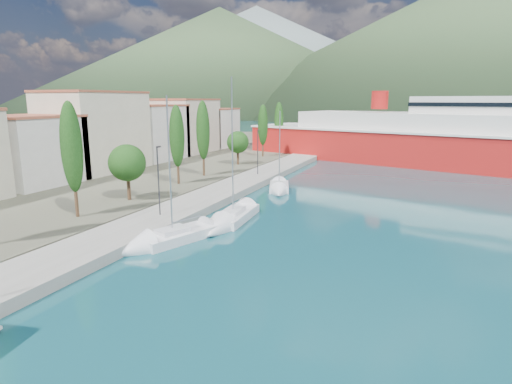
% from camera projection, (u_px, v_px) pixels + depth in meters
% --- Properties ---
extents(ground, '(1400.00, 1400.00, 0.00)m').
position_uv_depth(ground, '(388.00, 136.00, 130.86)').
color(ground, '#134A53').
extents(quay, '(5.00, 88.00, 0.80)m').
position_uv_depth(quay, '(224.00, 192.00, 49.26)').
color(quay, gray).
rests_on(quay, ground).
extents(land_strip, '(70.00, 148.00, 0.70)m').
position_uv_depth(land_strip, '(50.00, 162.00, 72.51)').
color(land_strip, '#565644').
rests_on(land_strip, ground).
extents(town_buildings, '(9.20, 69.20, 11.30)m').
position_uv_depth(town_buildings, '(123.00, 134.00, 66.62)').
color(town_buildings, beige).
rests_on(town_buildings, land_strip).
extents(tree_row, '(3.74, 62.99, 10.37)m').
position_uv_depth(tree_row, '(193.00, 140.00, 54.56)').
color(tree_row, '#47301E').
rests_on(tree_row, land_strip).
extents(lamp_posts, '(0.15, 43.56, 6.06)m').
position_uv_depth(lamp_posts, '(164.00, 177.00, 38.02)').
color(lamp_posts, '#2D2D33').
rests_on(lamp_posts, quay).
extents(sailboat_near, '(5.27, 8.75, 12.08)m').
position_uv_depth(sailboat_near, '(155.00, 243.00, 31.81)').
color(sailboat_near, silver).
rests_on(sailboat_near, ground).
extents(sailboat_mid, '(3.22, 9.67, 13.68)m').
position_uv_depth(sailboat_mid, '(225.00, 223.00, 36.99)').
color(sailboat_mid, silver).
rests_on(sailboat_mid, ground).
extents(sailboat_far, '(4.44, 7.42, 10.39)m').
position_uv_depth(sailboat_far, '(279.00, 190.00, 50.55)').
color(sailboat_far, silver).
rests_on(sailboat_far, ground).
extents(ferry, '(66.70, 30.18, 12.98)m').
position_uv_depth(ferry, '(431.00, 141.00, 71.79)').
color(ferry, red).
rests_on(ferry, ground).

